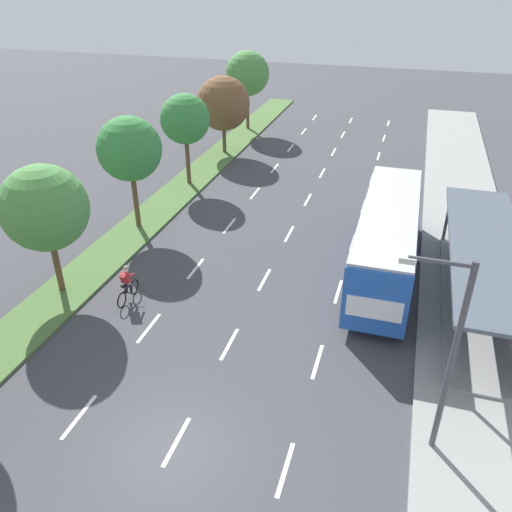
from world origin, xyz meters
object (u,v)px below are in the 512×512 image
median_tree_third (129,149)px  median_tree_fourth (185,119)px  streetlight (448,348)px  cyclist (127,285)px  bus_shelter (488,270)px  median_tree_farthest (247,74)px  median_tree_fifth (223,104)px  median_tree_second (44,208)px  bus (387,234)px

median_tree_third → median_tree_fourth: median_tree_third is taller
streetlight → cyclist: bearing=160.7°
bus_shelter → median_tree_farthest: size_ratio=1.85×
median_tree_third → median_tree_farthest: bearing=90.4°
bus_shelter → median_tree_fourth: (-17.74, 9.52, 2.52)m
bus_shelter → streetlight: (-2.11, -8.45, 2.02)m
bus_shelter → streetlight: size_ratio=1.87×
cyclist → median_tree_fifth: bearing=98.1°
cyclist → median_tree_fourth: 14.31m
cyclist → streetlight: (12.69, -4.43, 3.10)m
median_tree_second → median_tree_fourth: median_tree_fourth is taller
median_tree_fourth → streetlight: bearing=-49.0°
median_tree_second → median_tree_fifth: bearing=89.0°
bus_shelter → median_tree_fifth: bearing=137.2°
cyclist → median_tree_fifth: median_tree_fifth is taller
median_tree_farthest → streetlight: size_ratio=1.01×
bus_shelter → median_tree_farthest: (-17.98, 23.28, 2.93)m
median_tree_fifth → streetlight: bearing=-57.9°
cyclist → median_tree_third: (-3.05, 6.65, 3.76)m
cyclist → streetlight: 13.79m
median_tree_fifth → median_tree_fourth: bearing=-90.3°
bus_shelter → bus: bearing=158.4°
median_tree_fourth → median_tree_fifth: median_tree_fourth is taller
bus_shelter → bus: (-4.28, 1.70, 0.20)m
cyclist → median_tree_second: bearing=-176.0°
median_tree_fifth → streetlight: streetlight is taller
median_tree_fourth → median_tree_farthest: (-0.24, 13.76, 0.41)m
median_tree_second → median_tree_farthest: (0.07, 27.52, 0.67)m
bus → streetlight: streetlight is taller
bus → median_tree_second: size_ratio=1.93×
cyclist → median_tree_farthest: size_ratio=0.28×
bus → median_tree_fifth: 19.98m
bus → median_tree_fourth: median_tree_fourth is taller
bus → median_tree_farthest: (-13.70, 21.58, 2.73)m
median_tree_fifth → median_tree_third: bearing=-90.6°
bus_shelter → median_tree_fourth: 20.29m
streetlight → bus_shelter: bearing=76.0°
bus → streetlight: 10.53m
median_tree_fourth → median_tree_fifth: (0.04, 6.88, -0.55)m
cyclist → bus: bearing=28.5°
bus → median_tree_second: 15.13m
bus_shelter → streetlight: 8.94m
median_tree_third → median_tree_farthest: size_ratio=0.94×
median_tree_fourth → cyclist: bearing=-77.7°
bus → median_tree_fifth: size_ratio=1.97×
cyclist → median_tree_second: 4.67m
median_tree_second → streetlight: 16.48m
cyclist → median_tree_second: (-3.25, -0.23, 3.35)m
median_tree_third → median_tree_farthest: median_tree_farthest is taller
bus_shelter → median_tree_third: bearing=171.6°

